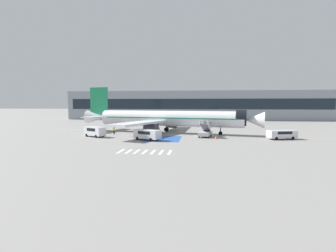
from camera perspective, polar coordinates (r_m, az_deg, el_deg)
The scene contains 22 objects.
ground_plane at distance 61.94m, azimuth -0.05°, elevation -1.55°, with size 600.00×600.00×0.00m, color gray.
apron_leadline_yellow at distance 61.92m, azimuth 0.24°, elevation -1.55°, with size 0.20×78.33×0.01m, color gold.
apron_stand_patch_blue at distance 51.84m, azimuth -1.10°, elevation -2.79°, with size 6.94×9.20×0.01m, color #2856A8.
apron_walkway_bar_0 at distance 38.90m, azimuth -10.28°, elevation -5.43°, with size 0.44×3.60×0.01m, color silver.
apron_walkway_bar_1 at distance 38.56m, azimuth -8.57°, elevation -5.49°, with size 0.44×3.60×0.01m, color silver.
apron_walkway_bar_2 at distance 38.26m, azimuth -6.83°, elevation -5.55°, with size 0.44×3.60×0.01m, color silver.
apron_walkway_bar_3 at distance 37.99m, azimuth -5.06°, elevation -5.61°, with size 0.44×3.60×0.01m, color silver.
apron_walkway_bar_4 at distance 37.76m, azimuth -3.27°, elevation -5.66°, with size 0.44×3.60×0.01m, color silver.
apron_walkway_bar_5 at distance 37.57m, azimuth -1.46°, elevation -5.71°, with size 0.44×3.60×0.01m, color silver.
apron_walkway_bar_6 at distance 37.42m, azimuth 0.36°, elevation -5.75°, with size 0.44×3.60×0.01m, color silver.
airliner at distance 61.86m, azimuth -0.39°, elevation 1.66°, with size 43.51×34.03×11.11m.
boarding_stairs_forward at distance 55.26m, azimuth 8.12°, elevation -1.38°, with size 3.13×5.51×3.70m.
fuel_tanker at distance 85.67m, azimuth -4.56°, elevation 1.47°, with size 10.98×4.13×3.70m.
service_van_0 at distance 55.53m, azimuth 23.54°, elevation -1.56°, with size 5.88×3.51×1.77m.
service_van_1 at distance 56.83m, azimuth -15.67°, elevation -1.04°, with size 5.29×4.14×2.07m.
service_van_2 at distance 49.96m, azimuth -4.53°, elevation -1.72°, with size 5.70×4.27×1.97m.
ground_crew_0 at distance 59.32m, azimuth -1.97°, elevation -0.89°, with size 0.45×0.48×1.69m.
ground_crew_1 at distance 59.99m, azimuth -3.07°, elevation -0.81°, with size 0.36×0.48×1.72m.
ground_crew_2 at distance 61.00m, azimuth -11.67°, elevation -0.77°, with size 0.44×0.24×1.78m.
traffic_cone_0 at distance 56.27m, azimuth -0.16°, elevation -1.90°, with size 0.52×0.52×0.57m.
traffic_cone_1 at distance 52.28m, azimuth 10.40°, elevation -2.45°, with size 0.59×0.59×0.65m.
terminal_building at distance 116.21m, azimuth 6.23°, elevation 4.48°, with size 113.36×12.10×12.45m.
Camera 1 is at (7.56, -61.09, 6.87)m, focal length 28.00 mm.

